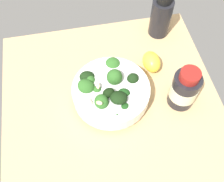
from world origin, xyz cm
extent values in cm
cube|color=tan|center=(0.00, 0.00, -2.16)|extent=(59.73, 59.73, 4.32)
cylinder|color=white|center=(-1.11, 0.26, 0.71)|extent=(11.36, 11.36, 1.42)
cylinder|color=white|center=(-1.11, 0.26, 3.55)|extent=(20.65, 20.65, 4.25)
cylinder|color=silver|center=(-1.11, 0.26, 5.27)|extent=(17.21, 17.21, 0.80)
cylinder|color=#3C7A32|center=(6.95, 0.16, 3.39)|extent=(1.30, 1.49, 1.26)
ellipsoid|color=#23511C|center=(6.95, 0.16, 4.67)|extent=(2.98, 3.00, 2.53)
cylinder|color=#2F662B|center=(-2.82, 6.29, 4.08)|extent=(1.93, 1.72, 1.54)
ellipsoid|color=black|center=(-2.82, 6.29, 5.65)|extent=(4.44, 4.73, 4.27)
cylinder|color=#4A8F3C|center=(0.96, 3.08, 3.93)|extent=(1.32, 1.33, 1.51)
ellipsoid|color=#194216|center=(0.96, 3.08, 5.42)|extent=(3.86, 4.01, 3.05)
cylinder|color=#3C7A32|center=(2.72, 1.21, 4.65)|extent=(1.97, 1.95, 1.50)
ellipsoid|color=black|center=(2.72, 1.21, 6.57)|extent=(6.08, 6.10, 5.49)
cylinder|color=#3C7A32|center=(-8.60, -1.86, 3.16)|extent=(1.23, 1.29, 1.65)
ellipsoid|color=#386B2B|center=(-8.60, -1.86, 4.54)|extent=(2.71, 3.26, 3.07)
cylinder|color=#4A8F3C|center=(-4.94, -5.15, 3.66)|extent=(1.35, 1.54, 1.57)
ellipsoid|color=#2D6023|center=(-4.94, -5.15, 5.27)|extent=(4.80, 4.41, 3.49)
cylinder|color=#3C7A32|center=(-1.38, -3.71, 3.92)|extent=(1.14, 1.08, 1.60)
ellipsoid|color=#2D6023|center=(-1.38, -3.71, 5.31)|extent=(2.87, 3.24, 3.22)
cylinder|color=#4A8F3C|center=(-8.86, 2.00, 3.57)|extent=(1.98, 2.04, 1.37)
ellipsoid|color=#2D6023|center=(-8.86, 2.00, 5.23)|extent=(6.45, 6.14, 4.31)
cylinder|color=#4A8F3C|center=(-5.85, -5.53, 3.51)|extent=(2.15, 2.06, 1.63)
ellipsoid|color=black|center=(-5.85, -5.53, 5.35)|extent=(4.18, 5.64, 5.08)
cylinder|color=#589D47|center=(2.77, -3.22, 4.46)|extent=(1.94, 2.12, 1.72)
ellipsoid|color=#2D6023|center=(2.77, -3.22, 6.18)|extent=(4.97, 4.09, 4.29)
cylinder|color=#589D47|center=(-2.66, -6.31, 4.01)|extent=(2.09, 2.15, 1.55)
ellipsoid|color=#2D6023|center=(-2.66, -6.31, 5.89)|extent=(6.39, 6.46, 4.75)
cylinder|color=#3C7A32|center=(-3.51, 1.42, 4.97)|extent=(2.19, 2.20, 1.63)
ellipsoid|color=#2D6023|center=(-3.51, 1.42, 6.84)|extent=(6.37, 6.74, 5.51)
cylinder|color=#3C7A32|center=(0.87, -1.03, 5.22)|extent=(1.56, 1.45, 1.32)
ellipsoid|color=black|center=(0.87, -1.03, 6.67)|extent=(3.51, 4.05, 3.88)
cylinder|color=#589D47|center=(4.91, 2.39, 3.53)|extent=(1.45, 1.56, 1.62)
ellipsoid|color=#194216|center=(4.91, 2.39, 5.01)|extent=(3.97, 3.81, 2.91)
ellipsoid|color=#DBBC84|center=(3.83, -3.93, 7.67)|extent=(1.89, 1.97, 1.17)
ellipsoid|color=#DBBC84|center=(-1.57, -3.38, 7.05)|extent=(1.89, 1.08, 0.91)
ellipsoid|color=#DBBC84|center=(2.28, -6.02, 6.00)|extent=(1.89, 1.49, 1.25)
ellipsoid|color=yellow|center=(-9.56, 13.73, 2.56)|extent=(7.27, 5.48, 5.12)
cylinder|color=black|center=(3.10, 18.60, 5.38)|extent=(7.16, 7.16, 10.75)
cylinder|color=maroon|center=(3.10, 18.60, 11.94)|extent=(5.07, 5.07, 2.37)
cylinder|color=beige|center=(3.10, 18.60, 5.38)|extent=(7.31, 7.31, 4.41)
cylinder|color=black|center=(-22.96, 19.97, 6.15)|extent=(6.46, 6.46, 12.31)
camera|label=1|loc=(35.92, -7.13, 65.31)|focal=43.34mm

